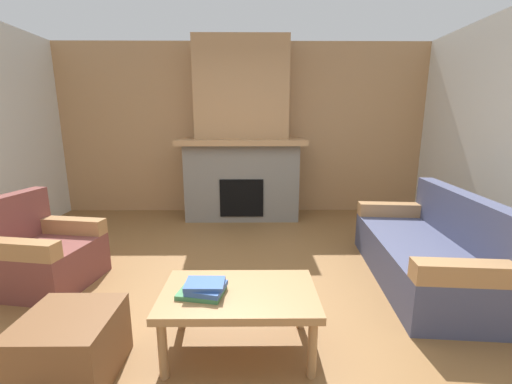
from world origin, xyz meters
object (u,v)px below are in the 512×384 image
Objects in this scene: fireplace at (242,143)px; couch at (429,252)px; coffee_table at (239,299)px; ottoman at (71,346)px; armchair at (42,255)px.

fireplace is 3.00m from couch.
coffee_table is at bearing -88.56° from fireplace.
couch is 2.99m from ottoman.
coffee_table is at bearing -26.23° from armchair.
armchair is at bearing -128.38° from fireplace.
coffee_table is 1.92× the size of ottoman.
fireplace reaches higher than armchair.
fireplace is at bearing 91.44° from coffee_table.
armchair is (-3.61, -0.04, 0.01)m from couch.
couch reaches higher than ottoman.
couch is at bearing 23.28° from ottoman.
ottoman is (-0.91, -3.38, -0.96)m from fireplace.
couch is 2.00m from coffee_table.
couch is 2.15× the size of armchair.
coffee_table is (0.08, -3.16, -0.79)m from fireplace.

